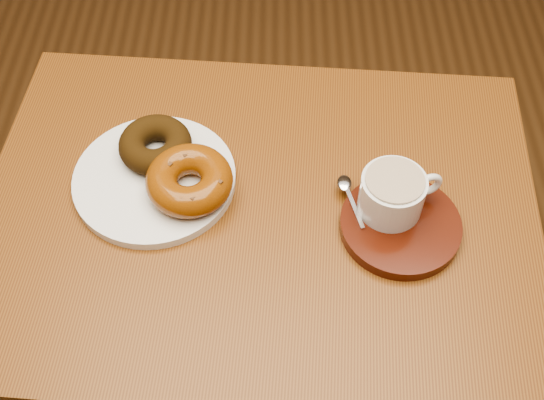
{
  "coord_description": "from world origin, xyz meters",
  "views": [
    {
      "loc": [
        0.16,
        -0.66,
        1.55
      ],
      "look_at": [
        0.15,
        -0.09,
        0.78
      ],
      "focal_mm": 45.0,
      "sensor_mm": 36.0,
      "label": 1
    }
  ],
  "objects_px": {
    "cafe_table": "(259,253)",
    "saucer": "(400,226)",
    "coffee_cup": "(393,193)",
    "donut_plate": "(155,179)"
  },
  "relations": [
    {
      "from": "cafe_table",
      "to": "coffee_cup",
      "type": "bearing_deg",
      "value": 1.28
    },
    {
      "from": "coffee_cup",
      "to": "donut_plate",
      "type": "bearing_deg",
      "value": 154.49
    },
    {
      "from": "saucer",
      "to": "coffee_cup",
      "type": "xyz_separation_m",
      "value": [
        -0.01,
        0.03,
        0.04
      ]
    },
    {
      "from": "cafe_table",
      "to": "donut_plate",
      "type": "bearing_deg",
      "value": 167.21
    },
    {
      "from": "cafe_table",
      "to": "saucer",
      "type": "xyz_separation_m",
      "value": [
        0.2,
        -0.04,
        0.13
      ]
    },
    {
      "from": "cafe_table",
      "to": "saucer",
      "type": "relative_size",
      "value": 5.01
    },
    {
      "from": "donut_plate",
      "to": "saucer",
      "type": "height_order",
      "value": "saucer"
    },
    {
      "from": "donut_plate",
      "to": "coffee_cup",
      "type": "bearing_deg",
      "value": -9.34
    },
    {
      "from": "donut_plate",
      "to": "saucer",
      "type": "xyz_separation_m",
      "value": [
        0.35,
        -0.08,
        0.0
      ]
    },
    {
      "from": "cafe_table",
      "to": "coffee_cup",
      "type": "xyz_separation_m",
      "value": [
        0.19,
        -0.01,
        0.17
      ]
    }
  ]
}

